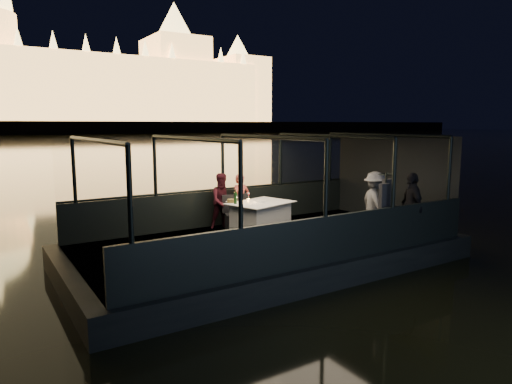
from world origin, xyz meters
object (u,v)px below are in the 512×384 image
dining_table_central (261,218)px  person_woman_coral (241,197)px  chair_port_right (246,211)px  coat_stand (385,205)px  wine_bottle (235,197)px  passenger_stripe (375,199)px  chair_port_left (234,213)px  passenger_dark (411,203)px  person_man_maroon (223,199)px

dining_table_central → person_woman_coral: 1.06m
chair_port_right → coat_stand: size_ratio=0.54×
dining_table_central → wine_bottle: 0.81m
chair_port_right → dining_table_central: bearing=-86.1°
coat_stand → wine_bottle: size_ratio=4.74×
dining_table_central → passenger_stripe: bearing=-34.0°
dining_table_central → chair_port_left: size_ratio=1.68×
chair_port_right → coat_stand: bearing=-59.0°
dining_table_central → passenger_dark: passenger_dark is taller
chair_port_right → person_woman_coral: 0.45m
passenger_stripe → wine_bottle: (-2.80, 1.63, 0.06)m
passenger_dark → person_woman_coral: bearing=-116.4°
chair_port_right → passenger_dark: 3.90m
chair_port_right → wine_bottle: size_ratio=2.55×
chair_port_left → chair_port_right: chair_port_left is taller
passenger_dark → wine_bottle: 3.95m
person_woman_coral → wine_bottle: 1.09m
chair_port_right → person_man_maroon: 0.64m
chair_port_left → passenger_stripe: 3.34m
coat_stand → wine_bottle: bearing=131.9°
person_woman_coral → passenger_dark: 4.10m
coat_stand → passenger_dark: size_ratio=1.04×
chair_port_right → wine_bottle: bearing=-135.7°
dining_table_central → chair_port_right: size_ratio=1.70×
dining_table_central → wine_bottle: (-0.60, 0.14, 0.53)m
person_man_maroon → passenger_dark: bearing=-37.1°
chair_port_right → person_man_maroon: (-0.47, 0.31, 0.30)m
passenger_stripe → wine_bottle: 3.24m
coat_stand → chair_port_left: bearing=124.7°
person_man_maroon → passenger_dark: (3.05, -3.20, 0.10)m
person_woman_coral → coat_stand: bearing=-67.0°
chair_port_left → passenger_dark: bearing=-23.9°
dining_table_central → chair_port_left: bearing=124.9°
person_woman_coral → wine_bottle: (-0.64, -0.86, 0.17)m
chair_port_left → person_man_maroon: (-0.08, 0.40, 0.30)m
wine_bottle → coat_stand: bearing=-48.1°
coat_stand → person_woman_coral: 3.68m
chair_port_right → person_woman_coral: size_ratio=0.64×
passenger_stripe → passenger_dark: 0.83m
chair_port_left → person_man_maroon: person_man_maroon is taller
person_man_maroon → passenger_stripe: 3.64m
dining_table_central → passenger_stripe: 2.70m
coat_stand → passenger_dark: coat_stand is taller
coat_stand → passenger_stripe: 1.03m
passenger_dark → wine_bottle: size_ratio=4.55×
person_man_maroon → wine_bottle: person_man_maroon is taller
dining_table_central → chair_port_left: chair_port_left is taller
wine_bottle → passenger_dark: bearing=-36.8°
chair_port_left → passenger_stripe: size_ratio=0.58×
dining_table_central → coat_stand: size_ratio=0.91×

